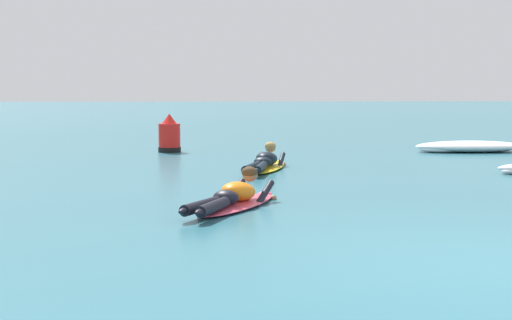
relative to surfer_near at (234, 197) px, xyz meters
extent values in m
plane|color=#2D6B7A|center=(2.33, 6.80, -0.14)|extent=(120.00, 120.00, 0.00)
ellipsoid|color=#E54C66|center=(0.04, 0.08, -0.10)|extent=(1.40, 2.17, 0.07)
ellipsoid|color=#E54C66|center=(0.46, 1.00, -0.09)|extent=(0.27, 0.27, 0.06)
ellipsoid|color=orange|center=(0.06, 0.13, 0.06)|extent=(0.65, 0.80, 0.35)
ellipsoid|color=black|center=(-0.11, -0.24, 0.03)|extent=(0.43, 0.40, 0.20)
cylinder|color=black|center=(-0.41, -0.71, 0.00)|extent=(0.50, 0.77, 0.14)
ellipsoid|color=black|center=(-0.60, -1.06, 0.00)|extent=(0.18, 0.24, 0.08)
cylinder|color=black|center=(-0.27, -0.77, 0.00)|extent=(0.42, 0.80, 0.14)
ellipsoid|color=black|center=(-0.42, -1.15, 0.00)|extent=(0.18, 0.24, 0.08)
cylinder|color=black|center=(0.02, 0.56, -0.02)|extent=(0.33, 0.58, 0.34)
sphere|color=#8C6647|center=(0.18, 0.92, -0.12)|extent=(0.09, 0.09, 0.09)
cylinder|color=black|center=(0.41, 0.36, -0.02)|extent=(0.33, 0.58, 0.34)
sphere|color=#8C6647|center=(0.56, 0.70, -0.12)|extent=(0.09, 0.09, 0.09)
sphere|color=#8C6647|center=(0.23, 0.49, 0.25)|extent=(0.21, 0.21, 0.21)
ellipsoid|color=#47331E|center=(0.22, 0.48, 0.28)|extent=(0.28, 0.27, 0.16)
ellipsoid|color=yellow|center=(0.71, 4.59, -0.10)|extent=(1.11, 2.29, 0.07)
ellipsoid|color=yellow|center=(0.97, 5.61, -0.09)|extent=(0.25, 0.25, 0.06)
ellipsoid|color=black|center=(0.72, 4.64, 0.06)|extent=(0.56, 0.78, 0.35)
ellipsoid|color=black|center=(0.62, 4.24, 0.03)|extent=(0.40, 0.35, 0.20)
cylinder|color=black|center=(0.40, 3.66, 0.00)|extent=(0.41, 0.93, 0.14)
ellipsoid|color=black|center=(0.26, 3.22, 0.00)|extent=(0.15, 0.24, 0.08)
cylinder|color=black|center=(0.55, 3.62, 0.00)|extent=(0.31, 0.94, 0.14)
ellipsoid|color=black|center=(0.46, 3.17, 0.00)|extent=(0.15, 0.24, 0.08)
cylinder|color=black|center=(0.60, 5.07, -0.02)|extent=(0.22, 0.55, 0.32)
sphere|color=tan|center=(0.69, 5.42, -0.12)|extent=(0.09, 0.09, 0.09)
cylinder|color=black|center=(1.03, 4.94, -0.02)|extent=(0.22, 0.55, 0.32)
sphere|color=tan|center=(1.11, 5.27, -0.12)|extent=(0.09, 0.09, 0.09)
sphere|color=tan|center=(0.82, 5.04, 0.25)|extent=(0.21, 0.21, 0.21)
ellipsoid|color=#AD894C|center=(0.82, 5.02, 0.28)|extent=(0.26, 0.25, 0.16)
ellipsoid|color=white|center=(5.85, 8.14, 0.00)|extent=(2.66, 1.04, 0.27)
ellipsoid|color=white|center=(6.51, 8.27, -0.04)|extent=(1.06, 0.78, 0.19)
ellipsoid|color=white|center=(5.05, 8.05, -0.06)|extent=(1.02, 0.66, 0.15)
cylinder|color=red|center=(-1.36, 8.47, 0.20)|extent=(0.52, 0.52, 0.68)
cone|color=red|center=(-1.36, 8.47, 0.66)|extent=(0.36, 0.36, 0.24)
cylinder|color=black|center=(-1.36, 8.47, -0.08)|extent=(0.54, 0.54, 0.12)
camera|label=1|loc=(-0.21, -9.82, 1.45)|focal=53.54mm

